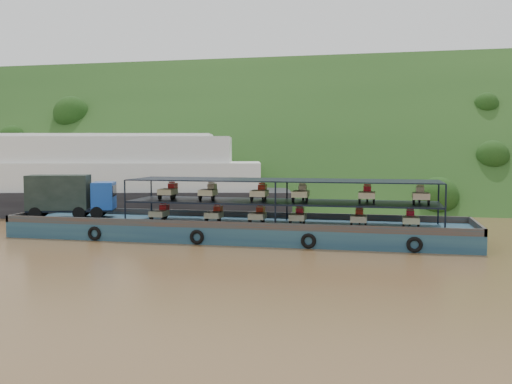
# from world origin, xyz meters

# --- Properties ---
(ground) EXTENTS (160.00, 160.00, 0.00)m
(ground) POSITION_xyz_m (0.00, 0.00, 0.00)
(ground) COLOR brown
(ground) RESTS_ON ground
(hillside) EXTENTS (140.00, 39.60, 39.60)m
(hillside) POSITION_xyz_m (0.00, 36.00, 0.00)
(hillside) COLOR #193814
(hillside) RESTS_ON ground
(cargo_barge) EXTENTS (35.10, 7.18, 4.71)m
(cargo_barge) POSITION_xyz_m (-3.81, -1.87, 1.17)
(cargo_barge) COLOR #16334E
(cargo_barge) RESTS_ON ground
(passenger_ferry) EXTENTS (42.87, 19.74, 8.42)m
(passenger_ferry) POSITION_xyz_m (-21.68, 11.92, 3.65)
(passenger_ferry) COLOR black
(passenger_ferry) RESTS_ON ground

